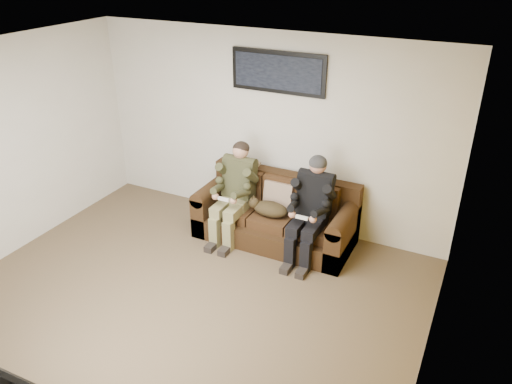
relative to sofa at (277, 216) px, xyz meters
The scene contains 12 objects.
floor 1.89m from the sofa, 101.27° to the right, with size 5.00×5.00×0.00m, color brown.
ceiling 2.95m from the sofa, 101.27° to the right, with size 5.00×5.00×0.00m, color silver.
wall_back 1.13m from the sofa, 130.37° to the left, with size 5.00×5.00×0.00m, color beige.
wall_right 2.98m from the sofa, 40.47° to the right, with size 4.50×4.50×0.00m, color beige.
accent_wall_right 2.97m from the sofa, 40.60° to the right, with size 4.50×4.50×0.00m, color #B88712.
sofa is the anchor object (origin of this frame).
throw_pillow 0.28m from the sofa, 90.00° to the left, with size 0.39×0.11×0.37m, color #957761.
throw_blanket 0.84m from the sofa, 157.44° to the left, with size 0.42×0.20×0.07m, color tan.
person_left 0.67m from the sofa, 162.03° to the right, with size 0.51×0.87×1.26m.
person_right 0.67m from the sofa, 17.93° to the right, with size 0.51×0.86×1.27m.
cat 0.27m from the sofa, 101.00° to the right, with size 0.66×0.26×0.24m.
framed_poster 1.84m from the sofa, 116.96° to the left, with size 1.25×0.05×0.52m.
Camera 1 is at (2.64, -3.41, 3.54)m, focal length 35.00 mm.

